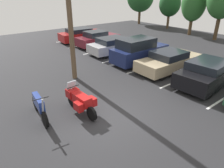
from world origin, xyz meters
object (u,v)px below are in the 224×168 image
Objects in this scene: car_maroon at (98,39)px; car_navy at (139,51)px; car_red at (81,35)px; car_silver at (114,45)px; car_black at (208,73)px; motorcycle_touring at (80,100)px; utility_pole at (69,7)px; car_tan at (169,61)px; motorcycle_second at (39,106)px.

car_navy reaches higher than car_maroon.
car_red is 1.00× the size of car_silver.
car_silver is 8.36m from car_black.
car_navy reaches higher than motorcycle_touring.
car_maroon reaches higher than car_black.
car_maroon is 8.68m from utility_pole.
car_maroon is 8.43m from car_tan.
car_maroon is (-8.62, 8.88, 0.13)m from motorcycle_second.
car_red is 1.02× the size of car_black.
car_tan is at bearing 2.59° from car_silver.
car_navy is at bearing 86.06° from utility_pole.
motorcycle_second is at bearing -111.79° from motorcycle_touring.
utility_pole is at bearing -116.29° from car_tan.
motorcycle_touring is 0.44× the size of car_tan.
motorcycle_touring is 0.46× the size of car_silver.
car_silver is at bearing -179.16° from car_black.
motorcycle_second is 14.32m from car_red.
car_maroon is (2.78, 0.21, 0.02)m from car_red.
car_black is 8.59m from utility_pole.
car_maroon is at bearing 135.10° from utility_pole.
car_maroon is 0.96× the size of car_navy.
motorcycle_second is 12.38m from car_maroon.
car_maroon is at bearing -179.63° from car_tan.
motorcycle_touring is at bearing 68.21° from motorcycle_second.
motorcycle_touring is 5.36m from utility_pole.
motorcycle_touring is 0.98× the size of motorcycle_second.
car_navy is (-2.64, 8.48, 0.33)m from motorcycle_second.
car_tan reaches higher than motorcycle_touring.
car_silver is at bearing -177.41° from car_tan.
motorcycle_second is at bearing -72.75° from car_navy.
motorcycle_second is 0.46× the size of car_red.
car_red is (-12.04, 7.08, 0.07)m from motorcycle_touring.
car_black is at bearing -2.68° from car_tan.
car_red is 1.10× the size of car_maroon.
car_black is at bearing 74.80° from motorcycle_touring.
car_black is (2.59, 8.80, 0.16)m from motorcycle_second.
car_black is at bearing -0.39° from car_maroon.
car_black is (8.36, 0.12, 0.04)m from car_silver.
car_red is at bearing -179.87° from car_silver.
motorcycle_second is at bearing -37.23° from car_red.
utility_pole reaches higher than motorcycle_second.
car_silver is 1.02× the size of car_black.
car_tan is 7.23m from utility_pole.
car_black is (1.96, 7.22, 0.11)m from motorcycle_touring.
car_black is (2.79, -0.13, 0.07)m from car_tan.
motorcycle_second is at bearing -47.48° from utility_pole.
car_navy is 0.55× the size of utility_pole.
car_navy is at bearing -3.52° from car_silver.
car_red is at bearing -178.64° from car_tan.
utility_pole is (5.63, -5.61, 3.48)m from car_maroon.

